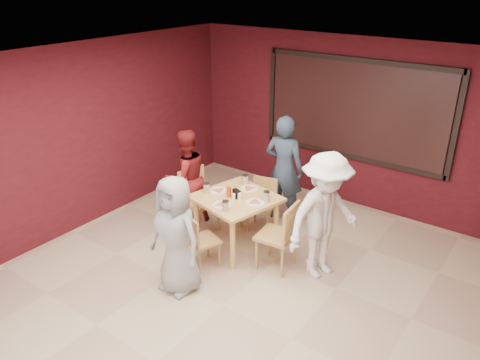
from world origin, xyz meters
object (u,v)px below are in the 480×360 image
Objects in this scene: diner_right at (324,217)px; chair_back at (263,201)px; chair_left at (197,196)px; chair_front at (199,238)px; diner_back at (284,169)px; diner_left at (186,178)px; diner_front at (176,236)px; chair_right at (282,233)px; dining_table at (236,203)px.

chair_back is at bearing 87.98° from diner_right.
chair_front is at bearing -47.73° from chair_left.
diner_back is 1.54m from diner_left.
diner_right is (1.30, 1.35, 0.09)m from diner_front.
chair_front is 0.45× the size of diner_back.
chair_left is 1.63m from chair_right.
chair_right is 0.62m from diner_right.
diner_left is (-1.17, -0.99, -0.10)m from diner_back.
chair_front is 1.33m from diner_left.
dining_table is at bearing 76.36° from diner_back.
diner_right is (2.38, -0.00, 0.09)m from diner_left.
chair_front is at bearing -145.39° from chair_right.
chair_right is at bearing 102.36° from diner_left.
diner_right is at bearing 108.76° from diner_left.
chair_right is 0.56× the size of diner_back.
chair_back is 0.84× the size of chair_right.
dining_table is at bearing -89.94° from chair_back.
diner_left is at bearing 130.59° from diner_front.
chair_back is 0.83× the size of chair_left.
chair_right is (1.62, -0.16, -0.00)m from chair_left.
diner_left is 2.38m from diner_right.
diner_back is at bearing 120.79° from chair_right.
diner_right reaches higher than diner_front.
chair_front is at bearing 75.65° from diner_back.
diner_back reaches higher than diner_left.
dining_table is 0.79× the size of diner_front.
diner_left reaches higher than chair_back.
diner_right is (1.31, -0.57, 0.40)m from chair_back.
chair_front is at bearing -96.94° from dining_table.
diner_right is (1.40, 0.84, 0.42)m from chair_front.
chair_right is at bearing 56.47° from diner_front.
dining_table is 1.13m from diner_back.
chair_front is 1.11m from chair_right.
chair_right is 0.63× the size of diner_front.
chair_back is 1.48m from diner_right.
diner_back is (0.90, 1.05, 0.32)m from chair_left.
chair_left is 0.56× the size of diner_back.
chair_front is 0.46× the size of diner_right.
dining_table is 0.70× the size of diner_back.
diner_front is 0.90× the size of diner_right.
chair_back is 0.60m from diner_back.
chair_back is at bearing 86.49° from chair_front.
chair_left is (-0.80, -0.62, 0.09)m from chair_back.
diner_back reaches higher than chair_right.
dining_table reaches higher than chair_front.
chair_right is (0.91, 0.63, 0.10)m from chair_front.
chair_back is 0.53× the size of diner_front.
chair_front is 1.68m from diner_right.
diner_back reaches higher than chair_back.
chair_back is at bearing 136.51° from chair_right.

